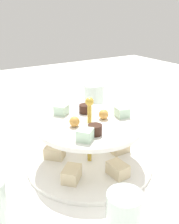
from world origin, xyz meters
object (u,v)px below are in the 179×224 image
at_px(butter_knife_right, 2,135).
at_px(water_glass_tall_right, 94,104).
at_px(tiered_serving_stand, 90,146).
at_px(water_glass_mid_back, 124,217).

bearing_deg(butter_knife_right, water_glass_tall_right, 129.44).
height_order(tiered_serving_stand, water_glass_tall_right, tiered_serving_stand).
bearing_deg(water_glass_mid_back, butter_knife_right, 8.07).
bearing_deg(tiered_serving_stand, water_glass_mid_back, 161.74).
bearing_deg(water_glass_mid_back, water_glass_tall_right, -27.28).
bearing_deg(water_glass_mid_back, tiered_serving_stand, -18.26).
height_order(water_glass_tall_right, butter_knife_right, water_glass_tall_right).
distance_m(tiered_serving_stand, butter_knife_right, 0.31).
xyz_separation_m(tiered_serving_stand, water_glass_mid_back, (-0.22, 0.07, -0.00)).
xyz_separation_m(water_glass_tall_right, water_glass_mid_back, (-0.43, 0.22, -0.02)).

